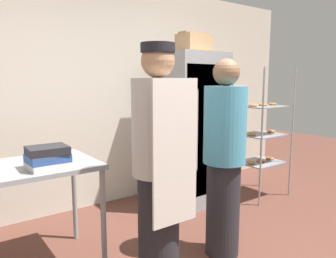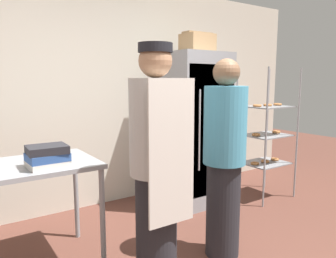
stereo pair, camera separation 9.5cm
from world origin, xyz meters
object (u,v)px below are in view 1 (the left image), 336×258
refrigerator (191,129)px  binder_stack (48,157)px  cardboard_storage_box (194,43)px  person_baker (159,166)px  baking_rack (262,134)px  person_customer (224,158)px

refrigerator → binder_stack: size_ratio=6.21×
cardboard_storage_box → person_baker: bearing=-137.7°
baking_rack → person_customer: bearing=-152.7°
baking_rack → binder_stack: (-2.81, -0.24, 0.13)m
binder_stack → person_customer: bearing=-21.7°
refrigerator → person_customer: (-0.58, -1.13, -0.06)m
person_baker → person_customer: 0.72m
refrigerator → binder_stack: (-1.91, -0.60, 0.03)m
binder_stack → person_customer: size_ratio=0.18×
cardboard_storage_box → person_baker: cardboard_storage_box is taller
baking_rack → person_customer: person_customer is taller
person_customer → binder_stack: bearing=158.3°
refrigerator → cardboard_storage_box: cardboard_storage_box is taller
baking_rack → person_baker: person_baker is taller
baking_rack → refrigerator: bearing=158.2°
cardboard_storage_box → person_baker: 2.16m
binder_stack → person_baker: 0.84m
refrigerator → baking_rack: 0.98m
baking_rack → cardboard_storage_box: (-0.81, 0.44, 1.15)m
binder_stack → baking_rack: bearing=4.9°
cardboard_storage_box → refrigerator: bearing=-137.6°
person_baker → baking_rack: bearing=20.5°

